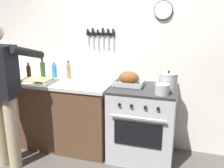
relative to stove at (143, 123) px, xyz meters
name	(u,v)px	position (x,y,z in m)	size (l,w,h in m)	color
wall_back	(133,49)	(-0.22, 0.36, 0.85)	(6.00, 0.13, 2.60)	white
counter_block	(40,110)	(-1.43, 0.00, 0.01)	(2.03, 0.65, 0.90)	brown
stove	(143,123)	(0.00, 0.00, 0.00)	(0.76, 0.67, 0.90)	#BCBCC1
person_cook	(2,88)	(-1.46, -0.64, 0.50)	(0.51, 0.63, 1.66)	#C6B793
roasting_pan	(129,79)	(-0.19, 0.02, 0.53)	(0.35, 0.26, 0.18)	#B7B7BC
stock_pot	(168,81)	(0.27, 0.00, 0.55)	(0.21, 0.21, 0.22)	#B7B7BC
saucepan	(162,89)	(0.23, -0.19, 0.51)	(0.15, 0.15, 0.11)	#B7B7BC
cutting_board	(37,80)	(-1.39, -0.08, 0.46)	(0.36, 0.24, 0.02)	tan
bottle_soy_sauce	(29,71)	(-1.59, 0.04, 0.53)	(0.06, 0.06, 0.20)	black
bottle_dish_soap	(54,71)	(-1.25, 0.13, 0.54)	(0.07, 0.07, 0.22)	#338CCC
bottle_olive_oil	(43,69)	(-1.42, 0.11, 0.56)	(0.07, 0.07, 0.26)	#385623
bottle_vinegar	(69,71)	(-1.04, 0.14, 0.55)	(0.06, 0.06, 0.24)	#997F4C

